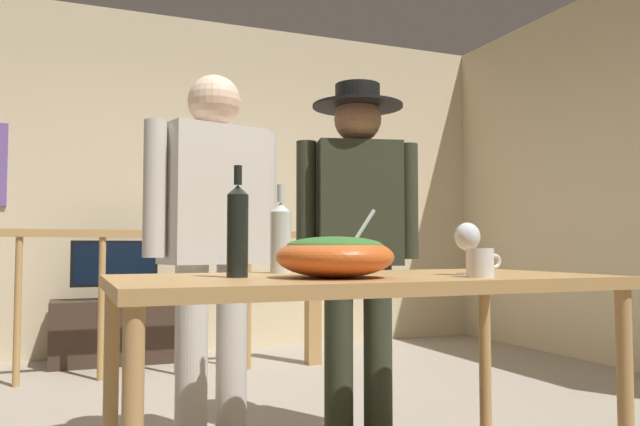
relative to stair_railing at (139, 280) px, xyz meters
name	(u,v)px	position (x,y,z in m)	size (l,w,h in m)	color
back_wall	(178,183)	(0.41, 0.97, 0.77)	(5.79, 0.10, 2.83)	beige
side_wall_right	(612,174)	(3.31, -0.90, 0.77)	(0.10, 3.99, 2.83)	beige
stair_railing	(139,280)	(0.00, 0.00, 0.00)	(3.59, 0.10, 1.04)	#B2844C
tv_console	(113,331)	(-0.12, 0.62, -0.41)	(0.90, 0.40, 0.48)	#38281E
flat_screen_tv	(115,265)	(-0.12, 0.58, 0.09)	(0.63, 0.12, 0.45)	black
serving_table	(361,297)	(0.44, -2.54, 0.06)	(1.58, 0.80, 0.78)	#B2844C
salad_bowl	(335,254)	(0.29, -2.65, 0.20)	(0.36, 0.36, 0.21)	#DB5B23
wine_glass	(467,239)	(0.78, -2.65, 0.25)	(0.09, 0.09, 0.17)	silver
wine_bottle_dark	(238,229)	(0.03, -2.52, 0.28)	(0.07, 0.07, 0.34)	black
wine_bottle_clear	(281,236)	(0.25, -2.26, 0.26)	(0.08, 0.08, 0.32)	silver
mug_white	(481,263)	(0.72, -2.79, 0.18)	(0.12, 0.08, 0.09)	white
person_standing_left	(213,230)	(0.10, -1.82, 0.29)	(0.58, 0.31, 1.59)	beige
person_standing_right	(358,228)	(0.77, -1.82, 0.31)	(0.55, 0.42, 1.62)	#2D3323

